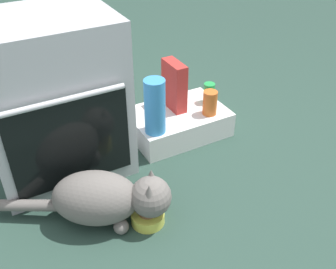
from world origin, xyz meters
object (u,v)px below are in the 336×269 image
Objects in this scene: sauce_jar at (210,103)px; cereal_box at (174,86)px; soda_can at (209,93)px; water_bottle at (155,107)px; oven at (52,99)px; pantry_cabinet at (178,122)px; cat at (106,198)px; food_bowl at (148,216)px.

sauce_jar is 0.50× the size of cereal_box.
water_bottle reaches higher than soda_can.
cereal_box reaches higher than soda_can.
oven is 2.65× the size of water_bottle.
soda_can is (0.22, 0.01, 0.13)m from pantry_cabinet.
oven is at bearing 178.80° from soda_can.
soda_can is 0.86× the size of sauce_jar.
water_bottle is (0.41, 0.34, 0.16)m from cat.
water_bottle is at bearing -178.27° from sauce_jar.
water_bottle reaches higher than cereal_box.
oven is at bearing 163.13° from water_bottle.
cereal_box is at bearing 38.99° from water_bottle.
cereal_box is 0.27m from water_bottle.
food_bowl is 0.53× the size of cereal_box.
cereal_box is (0.47, 0.60, 0.25)m from food_bowl.
cereal_box reaches higher than food_bowl.
food_bowl is (0.21, -0.57, -0.36)m from oven.
cat is (-0.15, 0.09, 0.10)m from food_bowl.
cat is 0.56m from water_bottle.
oven is 0.71m from food_bowl.
food_bowl is at bearing -144.09° from sauce_jar.
pantry_cabinet is (0.67, -0.03, -0.32)m from oven.
food_bowl is 0.90m from soda_can.
water_bottle is (-0.20, -0.12, 0.22)m from pantry_cabinet.
oven is at bearing 109.91° from food_bowl.
cat is (-0.62, -0.46, 0.06)m from pantry_cabinet.
soda_can is (0.68, 0.56, 0.17)m from food_bowl.
oven reaches higher than water_bottle.
food_bowl is 0.21× the size of cat.
cat is at bearing -140.71° from cereal_box.
cat is at bearing -143.53° from pantry_cabinet.
soda_can is at bearing 60.59° from cat.
soda_can is at bearing 16.45° from water_bottle.
cereal_box is 0.93× the size of water_bottle.
pantry_cabinet is at bearing 29.68° from water_bottle.
water_bottle is at bearing 58.78° from food_bowl.
cereal_box is (-0.14, 0.16, 0.07)m from sauce_jar.
food_bowl is 1.25× the size of soda_can.
oven is 0.75m from pantry_cabinet.
pantry_cabinet is at bearing 49.67° from food_bowl.
food_bowl is 1.07× the size of sauce_jar.
cat is 2.55× the size of cereal_box.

